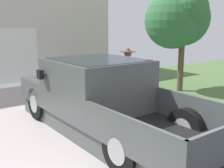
{
  "coord_description": "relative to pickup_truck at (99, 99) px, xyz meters",
  "views": [
    {
      "loc": [
        -3.24,
        -1.76,
        2.37
      ],
      "look_at": [
        0.9,
        3.71,
        0.92
      ],
      "focal_mm": 45.56,
      "sensor_mm": 36.0,
      "label": 1
    }
  ],
  "objects": [
    {
      "name": "pickup_truck",
      "position": [
        0.0,
        0.0,
        0.0
      ],
      "size": [
        2.02,
        5.59,
        1.61
      ],
      "rotation": [
        0.0,
        0.0,
        -0.01
      ],
      "color": "#4A4F4F",
      "rests_on": "ground"
    },
    {
      "name": "person_with_hat",
      "position": [
        1.48,
        0.75,
        0.23
      ],
      "size": [
        0.5,
        0.44,
        1.75
      ],
      "rotation": [
        0.0,
        0.0,
        -3.16
      ],
      "color": "brown",
      "rests_on": "ground"
    },
    {
      "name": "handbag",
      "position": [
        1.5,
        0.58,
        -0.59
      ],
      "size": [
        0.33,
        0.21,
        0.41
      ],
      "color": "tan",
      "rests_on": "ground"
    },
    {
      "name": "neighbor_tree",
      "position": [
        4.53,
        1.59,
        1.85
      ],
      "size": [
        2.44,
        2.15,
        3.54
      ],
      "color": "brown",
      "rests_on": "ground"
    },
    {
      "name": "wheeled_trash_bin",
      "position": [
        3.23,
        4.4,
        -0.11
      ],
      "size": [
        0.6,
        0.72,
        1.11
      ],
      "color": "#424247",
      "rests_on": "ground"
    }
  ]
}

